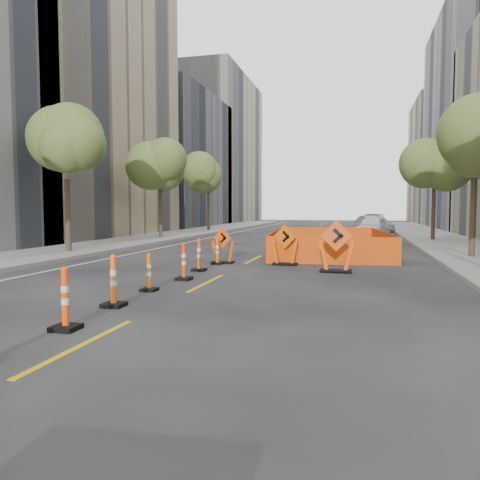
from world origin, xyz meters
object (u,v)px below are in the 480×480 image
(channelizer_7, at_px, (217,251))
(parked_car_near, at_px, (372,227))
(chevron_sign_center, at_px, (285,245))
(channelizer_6, at_px, (199,255))
(channelizer_3, at_px, (113,281))
(channelizer_4, at_px, (149,272))
(parked_car_far, at_px, (372,222))
(chevron_sign_left, at_px, (223,245))
(parked_car_mid, at_px, (373,225))
(channelizer_5, at_px, (184,261))
(chevron_sign_right, at_px, (336,246))
(channelizer_2, at_px, (65,298))

(channelizer_7, bearing_deg, parked_car_near, 70.31)
(chevron_sign_center, xyz_separation_m, parked_car_near, (3.50, 16.14, 0.00))
(channelizer_6, distance_m, chevron_sign_center, 3.37)
(channelizer_3, bearing_deg, channelizer_4, 92.49)
(parked_car_far, bearing_deg, chevron_sign_left, -95.38)
(parked_car_mid, bearing_deg, chevron_sign_left, -127.79)
(channelizer_4, height_order, parked_car_near, parked_car_near)
(parked_car_mid, bearing_deg, channelizer_5, -125.11)
(chevron_sign_left, bearing_deg, channelizer_7, -77.61)
(chevron_sign_right, bearing_deg, channelizer_7, 164.26)
(channelizer_5, relative_size, chevron_sign_center, 0.73)
(parked_car_mid, relative_size, parked_car_far, 0.84)
(chevron_sign_left, distance_m, chevron_sign_center, 2.34)
(channelizer_4, xyz_separation_m, chevron_sign_left, (0.14, 6.08, 0.20))
(parked_car_near, bearing_deg, channelizer_6, -94.20)
(channelizer_3, xyz_separation_m, channelizer_5, (0.11, 3.77, -0.01))
(channelizer_4, height_order, chevron_sign_center, chevron_sign_center)
(channelizer_2, height_order, channelizer_4, channelizer_2)
(channelizer_5, xyz_separation_m, parked_car_far, (6.02, 31.05, 0.21))
(channelizer_6, height_order, chevron_sign_left, chevron_sign_left)
(channelizer_7, bearing_deg, chevron_sign_center, 9.33)
(channelizer_5, xyz_separation_m, channelizer_7, (-0.15, 3.77, -0.05))
(channelizer_7, bearing_deg, channelizer_4, -90.49)
(parked_car_near, height_order, parked_car_mid, parked_car_near)
(channelizer_3, height_order, channelizer_6, channelizer_3)
(parked_car_near, xyz_separation_m, parked_car_mid, (0.22, 4.94, -0.02))
(channelizer_6, xyz_separation_m, chevron_sign_right, (4.35, 0.82, 0.30))
(channelizer_3, relative_size, chevron_sign_left, 0.82)
(channelizer_6, bearing_deg, chevron_sign_center, 42.74)
(chevron_sign_right, relative_size, parked_car_near, 0.39)
(channelizer_5, relative_size, chevron_sign_left, 0.80)
(channelizer_5, xyz_separation_m, parked_car_near, (5.77, 20.31, 0.20))
(channelizer_3, xyz_separation_m, parked_car_near, (5.89, 24.09, 0.19))
(channelizer_6, bearing_deg, chevron_sign_right, 10.63)
(channelizer_2, bearing_deg, chevron_sign_right, 63.80)
(channelizer_4, bearing_deg, parked_car_far, 79.31)
(channelizer_3, xyz_separation_m, channelizer_7, (-0.03, 7.54, -0.06))
(channelizer_3, relative_size, channelizer_5, 1.02)
(channelizer_7, xyz_separation_m, parked_car_near, (5.92, 16.54, 0.25))
(channelizer_2, bearing_deg, parked_car_mid, 79.10)
(channelizer_3, relative_size, channelizer_7, 1.13)
(channelizer_3, relative_size, chevron_sign_right, 0.66)
(channelizer_6, bearing_deg, parked_car_mid, 75.17)
(chevron_sign_right, xyz_separation_m, parked_car_far, (1.87, 28.35, -0.09))
(chevron_sign_left, height_order, chevron_sign_right, chevron_sign_right)
(channelizer_2, relative_size, channelizer_6, 1.00)
(channelizer_5, relative_size, channelizer_6, 1.00)
(chevron_sign_center, relative_size, parked_car_near, 0.34)
(channelizer_3, xyz_separation_m, channelizer_4, (-0.08, 1.89, -0.08))
(parked_car_mid, bearing_deg, channelizer_2, -122.66)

